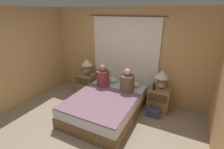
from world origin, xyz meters
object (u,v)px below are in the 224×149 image
(nightstand_right, at_px, (159,99))
(person_left_in_bed, at_px, (103,78))
(pillow_right, at_px, (131,84))
(person_right_in_bed, at_px, (127,82))
(lamp_left, at_px, (87,64))
(pillow_left, at_px, (110,79))
(beer_bottle_on_left_stand, at_px, (88,74))
(lamp_right, at_px, (162,76))
(bed, at_px, (106,105))
(beer_bottle_on_right_stand, at_px, (154,86))
(nightstand_left, at_px, (86,83))
(handbag_on_floor, at_px, (153,112))

(nightstand_right, xyz_separation_m, person_left_in_bed, (-1.46, -0.29, 0.44))
(pillow_right, height_order, person_right_in_bed, person_right_in_bed)
(lamp_left, relative_size, pillow_right, 0.95)
(pillow_left, height_order, beer_bottle_on_left_stand, beer_bottle_on_left_stand)
(lamp_right, bearing_deg, person_left_in_bed, -165.65)
(bed, bearing_deg, beer_bottle_on_right_stand, 34.44)
(nightstand_left, distance_m, person_left_in_bed, 0.94)
(nightstand_left, relative_size, pillow_left, 1.14)
(person_left_in_bed, height_order, person_right_in_bed, same)
(nightstand_right, bearing_deg, person_left_in_bed, -168.71)
(lamp_right, relative_size, person_left_in_bed, 0.78)
(person_left_in_bed, bearing_deg, handbag_on_floor, -3.69)
(handbag_on_floor, bearing_deg, lamp_right, 86.01)
(beer_bottle_on_right_stand, bearing_deg, lamp_right, 49.39)
(bed, height_order, nightstand_right, nightstand_right)
(pillow_left, bearing_deg, lamp_left, 179.66)
(pillow_left, distance_m, beer_bottle_on_right_stand, 1.33)
(nightstand_right, xyz_separation_m, pillow_left, (-1.45, 0.08, 0.25))
(lamp_right, xyz_separation_m, beer_bottle_on_right_stand, (-0.14, -0.16, -0.24))
(lamp_left, xyz_separation_m, person_right_in_bed, (1.47, -0.37, -0.17))
(pillow_left, relative_size, person_left_in_bed, 0.82)
(pillow_left, xyz_separation_m, pillow_right, (0.67, 0.00, 0.00))
(lamp_left, distance_m, beer_bottle_on_right_stand, 2.12)
(lamp_left, bearing_deg, bed, -36.67)
(beer_bottle_on_left_stand, bearing_deg, lamp_left, 132.93)
(lamp_right, xyz_separation_m, pillow_right, (-0.78, -0.00, -0.36))
(nightstand_left, height_order, beer_bottle_on_left_stand, beer_bottle_on_left_stand)
(pillow_left, distance_m, beer_bottle_on_left_stand, 0.66)
(pillow_right, relative_size, handbag_on_floor, 1.34)
(bed, bearing_deg, pillow_left, 112.02)
(nightstand_right, bearing_deg, person_right_in_bed, -159.09)
(pillow_right, bearing_deg, lamp_right, 0.34)
(handbag_on_floor, bearing_deg, nightstand_left, 170.11)
(pillow_right, distance_m, beer_bottle_on_right_stand, 0.68)
(bed, distance_m, handbag_on_floor, 1.15)
(bed, xyz_separation_m, lamp_left, (-1.12, 0.83, 0.66))
(nightstand_right, bearing_deg, nightstand_left, 180.00)
(nightstand_right, relative_size, beer_bottle_on_left_stand, 2.66)
(bed, bearing_deg, beer_bottle_on_left_stand, 145.24)
(nightstand_left, xyz_separation_m, person_right_in_bed, (1.47, -0.29, 0.43))
(lamp_right, relative_size, beer_bottle_on_left_stand, 2.21)
(person_left_in_bed, bearing_deg, beer_bottle_on_right_stand, 9.20)
(nightstand_left, height_order, pillow_left, pillow_left)
(pillow_right, xyz_separation_m, beer_bottle_on_right_stand, (0.65, -0.15, 0.12))
(person_right_in_bed, relative_size, beer_bottle_on_right_stand, 2.82)
(beer_bottle_on_left_stand, distance_m, handbag_on_floor, 2.14)
(nightstand_right, xyz_separation_m, pillow_right, (-0.78, 0.08, 0.25))
(lamp_right, bearing_deg, nightstand_right, -90.00)
(lamp_left, distance_m, beer_bottle_on_left_stand, 0.32)
(pillow_right, relative_size, beer_bottle_on_left_stand, 2.34)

